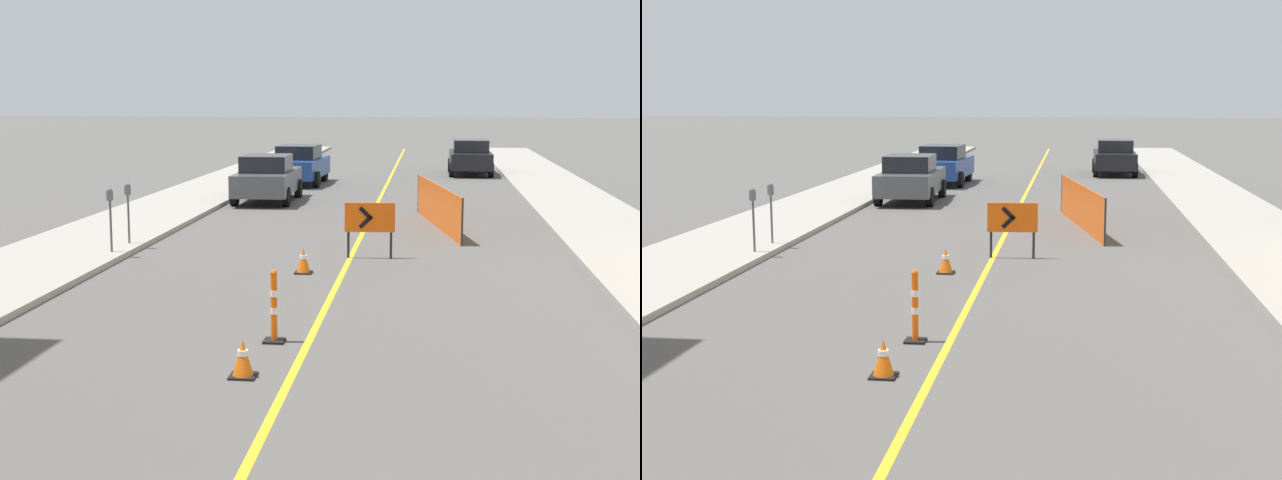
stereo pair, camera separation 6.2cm
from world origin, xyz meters
TOP-DOWN VIEW (x-y plane):
  - lane_stripe at (0.00, 33.01)m, footprint 0.12×66.03m
  - sidewalk_left at (-6.48, 33.01)m, footprint 3.07×66.03m
  - sidewalk_right at (6.48, 33.01)m, footprint 3.07×66.03m
  - traffic_cone_third at (-0.61, 17.01)m, footprint 0.34×0.34m
  - traffic_cone_fourth at (-0.80, 23.78)m, footprint 0.35×0.35m
  - delineator_post_rear at (-0.50, 18.68)m, footprint 0.31×0.31m
  - arrow_barricade_primary at (0.43, 25.61)m, footprint 1.11×0.13m
  - safety_mesh_fence at (1.95, 30.57)m, footprint 1.18×6.22m
  - parked_car_curb_near at (-3.73, 35.77)m, footprint 1.94×4.33m
  - parked_car_curb_mid at (-3.52, 41.77)m, footprint 2.02×4.39m
  - parked_car_curb_far at (3.53, 47.07)m, footprint 1.93×4.30m
  - parking_meter_near_curb at (-5.29, 26.20)m, footprint 0.12×0.11m
  - parking_meter_far_curb at (-5.29, 25.02)m, footprint 0.12×0.11m

SIDE VIEW (x-z plane):
  - lane_stripe at x=0.00m, z-range 0.00..0.01m
  - sidewalk_left at x=-6.48m, z-range 0.00..0.13m
  - sidewalk_right at x=6.48m, z-range 0.00..0.13m
  - traffic_cone_third at x=-0.61m, z-range 0.00..0.50m
  - traffic_cone_fourth at x=-0.80m, z-range 0.00..0.52m
  - delineator_post_rear at x=-0.50m, z-range -0.08..1.00m
  - safety_mesh_fence at x=1.95m, z-range 0.00..1.16m
  - parked_car_curb_near at x=-3.73m, z-range 0.00..1.59m
  - parked_car_curb_mid at x=-3.52m, z-range 0.00..1.59m
  - parked_car_curb_far at x=3.53m, z-range 0.00..1.59m
  - arrow_barricade_primary at x=0.43m, z-range 0.25..1.49m
  - parking_meter_near_curb at x=-5.29m, z-range 0.42..1.84m
  - parking_meter_far_curb at x=-5.29m, z-range 0.42..1.85m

